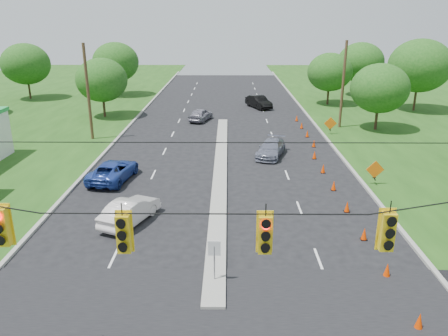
{
  "coord_description": "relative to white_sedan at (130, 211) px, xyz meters",
  "views": [
    {
      "loc": [
        0.58,
        -10.65,
        11.11
      ],
      "look_at": [
        0.35,
        13.45,
        2.8
      ],
      "focal_mm": 35.0,
      "sensor_mm": 36.0,
      "label": 1
    }
  ],
  "objects": [
    {
      "name": "curb_left",
      "position": [
        -5.12,
        18.03,
        -0.71
      ],
      "size": [
        0.25,
        110.0,
        0.16
      ],
      "primitive_type": "cube",
      "color": "gray",
      "rests_on": "ground"
    },
    {
      "name": "curb_right",
      "position": [
        15.08,
        18.03,
        -0.71
      ],
      "size": [
        0.25,
        110.0,
        0.16
      ],
      "primitive_type": "cube",
      "color": "gray",
      "rests_on": "ground"
    },
    {
      "name": "median",
      "position": [
        4.98,
        9.03,
        -0.71
      ],
      "size": [
        1.0,
        34.0,
        0.18
      ],
      "primitive_type": "cube",
      "color": "gray",
      "rests_on": "ground"
    },
    {
      "name": "median_sign",
      "position": [
        4.98,
        -5.97,
        0.75
      ],
      "size": [
        0.55,
        0.06,
        2.05
      ],
      "color": "gray",
      "rests_on": "ground"
    },
    {
      "name": "signal_span",
      "position": [
        4.93,
        -12.97,
        4.26
      ],
      "size": [
        25.6,
        0.32,
        9.0
      ],
      "color": "#422D1C",
      "rests_on": "ground"
    },
    {
      "name": "utility_pole_far_left",
      "position": [
        -7.52,
        18.03,
        3.79
      ],
      "size": [
        0.28,
        0.28,
        9.0
      ],
      "primitive_type": "cylinder",
      "color": "#422D1C",
      "rests_on": "ground"
    },
    {
      "name": "utility_pole_far_right",
      "position": [
        17.48,
        23.03,
        3.79
      ],
      "size": [
        0.28,
        0.28,
        9.0
      ],
      "primitive_type": "cylinder",
      "color": "#422D1C",
      "rests_on": "ground"
    },
    {
      "name": "cone_0",
      "position": [
        12.76,
        -8.97,
        -0.36
      ],
      "size": [
        0.32,
        0.32,
        0.7
      ],
      "primitive_type": "cone",
      "color": "#E93800",
      "rests_on": "ground"
    },
    {
      "name": "cone_1",
      "position": [
        12.76,
        -5.47,
        -0.36
      ],
      "size": [
        0.32,
        0.32,
        0.7
      ],
      "primitive_type": "cone",
      "color": "#E93800",
      "rests_on": "ground"
    },
    {
      "name": "cone_2",
      "position": [
        12.76,
        -1.97,
        -0.36
      ],
      "size": [
        0.32,
        0.32,
        0.7
      ],
      "primitive_type": "cone",
      "color": "#E93800",
      "rests_on": "ground"
    },
    {
      "name": "cone_3",
      "position": [
        12.76,
        1.53,
        -0.36
      ],
      "size": [
        0.32,
        0.32,
        0.7
      ],
      "primitive_type": "cone",
      "color": "#E93800",
      "rests_on": "ground"
    },
    {
      "name": "cone_4",
      "position": [
        12.76,
        5.03,
        -0.36
      ],
      "size": [
        0.32,
        0.32,
        0.7
      ],
      "primitive_type": "cone",
      "color": "#E93800",
      "rests_on": "ground"
    },
    {
      "name": "cone_5",
      "position": [
        12.76,
        8.53,
        -0.36
      ],
      "size": [
        0.32,
        0.32,
        0.7
      ],
      "primitive_type": "cone",
      "color": "#E93800",
      "rests_on": "ground"
    },
    {
      "name": "cone_6",
      "position": [
        12.76,
        12.03,
        -0.36
      ],
      "size": [
        0.32,
        0.32,
        0.7
      ],
      "primitive_type": "cone",
      "color": "#E93800",
      "rests_on": "ground"
    },
    {
      "name": "cone_7",
      "position": [
        13.36,
        15.53,
        -0.36
      ],
      "size": [
        0.32,
        0.32,
        0.7
      ],
      "primitive_type": "cone",
      "color": "#E93800",
      "rests_on": "ground"
    },
    {
      "name": "cone_8",
      "position": [
        13.36,
        19.03,
        -0.36
      ],
      "size": [
        0.32,
        0.32,
        0.7
      ],
      "primitive_type": "cone",
      "color": "#E93800",
      "rests_on": "ground"
    },
    {
      "name": "cone_9",
      "position": [
        13.36,
        22.53,
        -0.36
      ],
      "size": [
        0.32,
        0.32,
        0.7
      ],
      "primitive_type": "cone",
      "color": "#E93800",
      "rests_on": "ground"
    },
    {
      "name": "cone_10",
      "position": [
        13.36,
        26.03,
        -0.36
      ],
      "size": [
        0.32,
        0.32,
        0.7
      ],
      "primitive_type": "cone",
      "color": "#E93800",
      "rests_on": "ground"
    },
    {
      "name": "work_sign_1",
      "position": [
        15.78,
        6.03,
        0.38
      ],
      "size": [
        1.27,
        0.58,
        1.37
      ],
      "color": "black",
      "rests_on": "ground"
    },
    {
      "name": "work_sign_2",
      "position": [
        15.78,
        20.03,
        0.38
      ],
      "size": [
        1.27,
        0.58,
        1.37
      ],
      "color": "black",
      "rests_on": "ground"
    },
    {
      "name": "tree_4",
      "position": [
        -23.02,
        40.03,
        4.24
      ],
      "size": [
        6.72,
        6.72,
        7.84
      ],
      "color": "black",
      "rests_on": "ground"
    },
    {
      "name": "tree_5",
      "position": [
        -9.02,
        28.03,
        3.62
      ],
      "size": [
        5.88,
        5.88,
        6.86
      ],
      "color": "black",
      "rests_on": "ground"
    },
    {
      "name": "tree_6",
      "position": [
        -11.02,
        43.03,
        4.24
      ],
      "size": [
        6.72,
        6.72,
        7.84
      ],
      "color": "black",
      "rests_on": "ground"
    },
    {
      "name": "tree_9",
      "position": [
        20.98,
        22.03,
        3.62
      ],
      "size": [
        5.88,
        5.88,
        6.86
      ],
      "color": "black",
      "rests_on": "ground"
    },
    {
      "name": "tree_10",
      "position": [
        28.98,
        32.03,
        4.86
      ],
      "size": [
        7.56,
        7.56,
        8.82
      ],
      "color": "black",
      "rests_on": "ground"
    },
    {
      "name": "tree_11",
      "position": [
        24.98,
        43.03,
        4.24
      ],
      "size": [
        6.72,
        6.72,
        7.84
      ],
      "color": "black",
      "rests_on": "ground"
    },
    {
      "name": "tree_12",
      "position": [
        18.98,
        36.03,
        3.62
      ],
      "size": [
        5.88,
        5.88,
        6.86
      ],
      "color": "black",
      "rests_on": "ground"
    },
    {
      "name": "white_sedan",
      "position": [
        0.0,
        0.0,
        0.0
      ],
      "size": [
        3.04,
        4.59,
        1.43
      ],
      "primitive_type": "imported",
      "rotation": [
        0.0,
        0.0,
        2.75
      ],
      "color": "white",
      "rests_on": "ground"
    },
    {
      "name": "blue_pickup",
      "position": [
        -2.68,
        6.88,
        0.0
      ],
      "size": [
        3.15,
        5.47,
        1.43
      ],
      "primitive_type": "imported",
      "rotation": [
        0.0,
        0.0,
        2.99
      ],
      "color": "#233D96",
      "rests_on": "ground"
    },
    {
      "name": "silver_car_far",
      "position": [
        9.2,
        12.73,
        -0.04
      ],
      "size": [
        3.2,
        5.01,
        1.35
      ],
      "primitive_type": "imported",
      "rotation": [
        0.0,
        0.0,
        -0.3
      ],
      "color": "slate",
      "rests_on": "ground"
    },
    {
      "name": "silver_car_oncoming",
      "position": [
        2.46,
        26.15,
        0.0
      ],
      "size": [
        2.92,
        4.54,
        1.44
      ],
      "primitive_type": "imported",
      "rotation": [
        0.0,
        0.0,
        2.83
      ],
      "color": "gray",
      "rests_on": "ground"
    },
    {
      "name": "dark_car_receding",
      "position": [
        9.54,
        33.74,
        0.08
      ],
      "size": [
        3.47,
        5.08,
        1.58
      ],
      "primitive_type": "imported",
      "rotation": [
        0.0,
        0.0,
        0.41
      ],
      "color": "black",
      "rests_on": "ground"
    }
  ]
}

